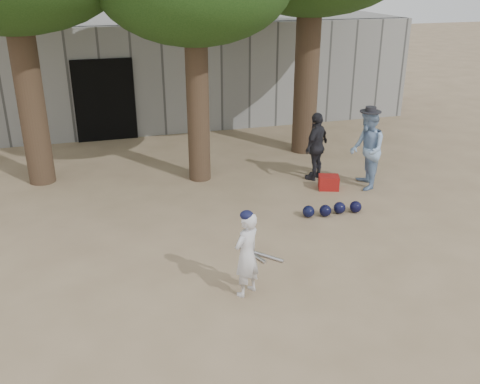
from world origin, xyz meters
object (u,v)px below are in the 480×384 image
object	(u,v)px
boy_player	(247,254)
red_bag	(329,182)
spectator_dark	(316,146)
spectator_blue	(367,150)

from	to	relation	value
boy_player	red_bag	size ratio (longest dim) A/B	3.07
spectator_dark	boy_player	bearing A→B (deg)	15.73
spectator_blue	red_bag	distance (m)	1.05
spectator_blue	spectator_dark	world-z (taller)	spectator_blue
red_bag	spectator_dark	bearing A→B (deg)	92.61
boy_player	red_bag	world-z (taller)	boy_player
boy_player	spectator_blue	world-z (taller)	spectator_blue
boy_player	spectator_dark	world-z (taller)	spectator_dark
spectator_blue	red_bag	size ratio (longest dim) A/B	4.06
boy_player	spectator_dark	xyz separation A→B (m)	(2.83, 3.99, 0.12)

